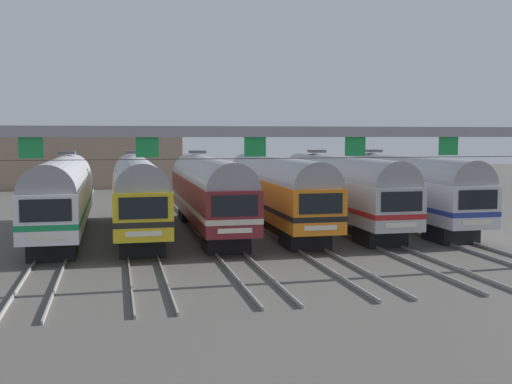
# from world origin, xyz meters

# --- Properties ---
(ground_plane) EXTENTS (160.00, 160.00, 0.00)m
(ground_plane) POSITION_xyz_m (0.00, 0.00, 0.00)
(ground_plane) COLOR #4C4944
(track_bed) EXTENTS (23.40, 70.00, 0.15)m
(track_bed) POSITION_xyz_m (-0.00, 17.00, 0.07)
(track_bed) COLOR gray
(track_bed) RESTS_ON ground
(commuter_train_white) EXTENTS (2.88, 18.06, 5.05)m
(commuter_train_white) POSITION_xyz_m (-10.95, -0.00, 2.69)
(commuter_train_white) COLOR white
(commuter_train_white) RESTS_ON ground
(commuter_train_yellow) EXTENTS (2.88, 18.06, 5.05)m
(commuter_train_yellow) POSITION_xyz_m (-6.57, -0.00, 2.69)
(commuter_train_yellow) COLOR gold
(commuter_train_yellow) RESTS_ON ground
(commuter_train_maroon) EXTENTS (2.88, 18.06, 5.05)m
(commuter_train_maroon) POSITION_xyz_m (-2.19, -0.00, 2.69)
(commuter_train_maroon) COLOR maroon
(commuter_train_maroon) RESTS_ON ground
(commuter_train_orange) EXTENTS (2.88, 18.06, 4.77)m
(commuter_train_orange) POSITION_xyz_m (2.19, -0.01, 2.69)
(commuter_train_orange) COLOR orange
(commuter_train_orange) RESTS_ON ground
(commuter_train_stainless) EXTENTS (2.88, 18.06, 5.05)m
(commuter_train_stainless) POSITION_xyz_m (6.57, -0.00, 2.69)
(commuter_train_stainless) COLOR #B2B5BA
(commuter_train_stainless) RESTS_ON ground
(commuter_train_silver) EXTENTS (2.88, 18.06, 5.05)m
(commuter_train_silver) POSITION_xyz_m (10.95, -0.00, 2.69)
(commuter_train_silver) COLOR silver
(commuter_train_silver) RESTS_ON ground
(catenary_gantry) EXTENTS (27.14, 0.44, 6.97)m
(catenary_gantry) POSITION_xyz_m (0.00, -13.50, 5.38)
(catenary_gantry) COLOR gray
(catenary_gantry) RESTS_ON ground
(maintenance_building) EXTENTS (27.20, 10.00, 6.81)m
(maintenance_building) POSITION_xyz_m (-13.78, 39.11, 3.40)
(maintenance_building) COLOR gray
(maintenance_building) RESTS_ON ground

